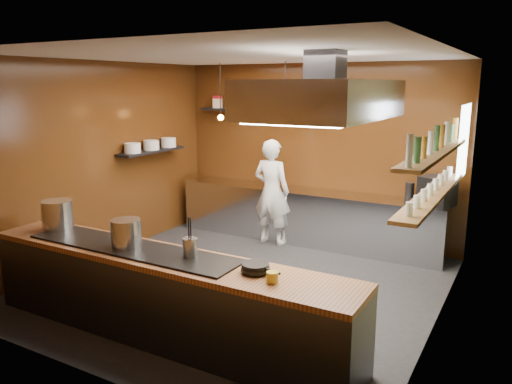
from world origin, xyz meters
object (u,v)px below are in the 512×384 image
Objects in this scene: stockpot_small at (126,233)px; espresso_machine at (437,191)px; stockpot_large at (57,215)px; extractor_hood at (324,99)px; chef at (272,192)px.

espresso_machine reaches higher than stockpot_small.
extractor_hood is at bearing 20.71° from stockpot_large.
stockpot_large is at bearing 175.43° from stockpot_small.
extractor_hood is 3.28m from chef.
chef is at bearing 90.56° from stockpot_small.
stockpot_large is at bearing -117.04° from espresso_machine.
chef is (1.17, 3.34, -0.23)m from stockpot_large.
extractor_hood is at bearing -88.75° from espresso_machine.
extractor_hood is 5.55× the size of stockpot_large.
espresso_machine is at bearing 72.34° from extractor_hood.
chef reaches higher than stockpot_small.
stockpot_small is (1.20, -0.10, -0.02)m from stockpot_large.
stockpot_small is 3.44m from chef.
extractor_hood reaches higher than stockpot_large.
extractor_hood reaches higher than espresso_machine.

